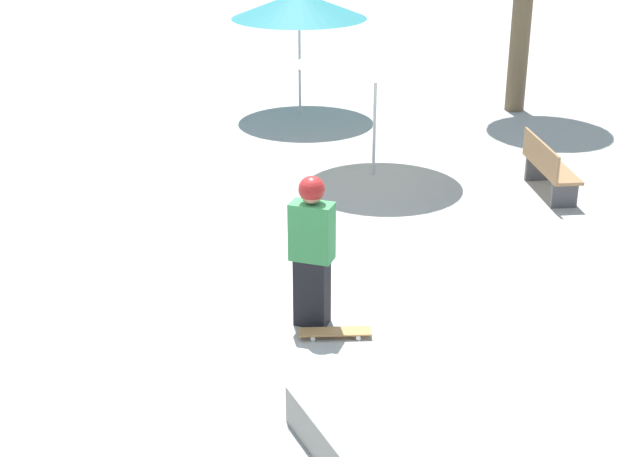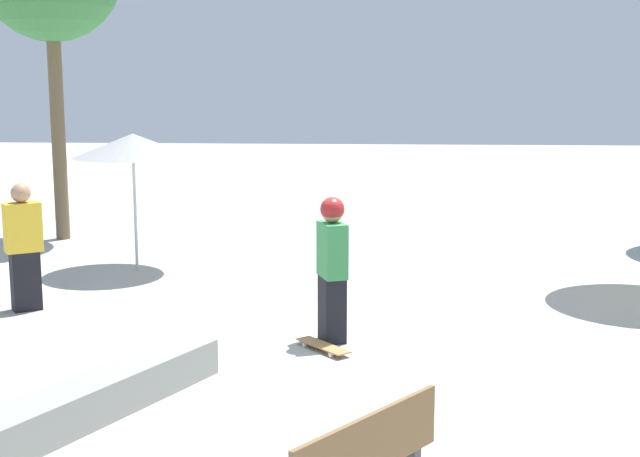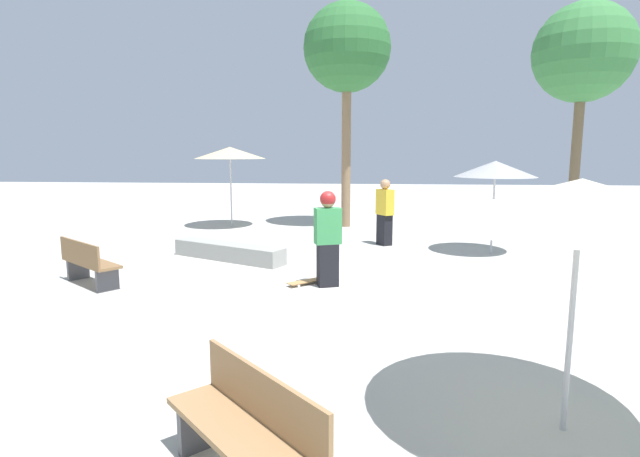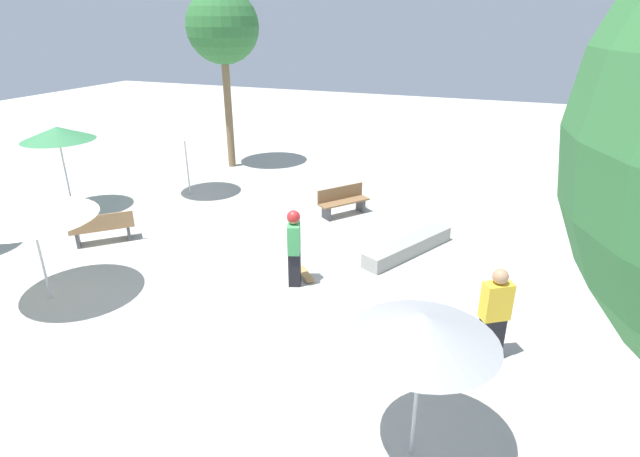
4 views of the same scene
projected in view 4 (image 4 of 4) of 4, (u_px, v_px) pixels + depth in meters
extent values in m
plane|color=#B2AFA8|center=(274.00, 294.00, 10.77)|extent=(60.00, 60.00, 0.00)
cube|color=black|center=(295.00, 268.00, 11.07)|extent=(0.43, 0.37, 0.79)
cube|color=#388C4C|center=(294.00, 238.00, 10.78)|extent=(0.53, 0.40, 0.66)
sphere|color=tan|center=(294.00, 218.00, 10.60)|extent=(0.26, 0.26, 0.26)
sphere|color=maroon|center=(293.00, 217.00, 10.59)|extent=(0.29, 0.29, 0.29)
cube|color=#B7844C|center=(305.00, 274.00, 11.51)|extent=(0.73, 0.68, 0.02)
cylinder|color=silver|center=(298.00, 271.00, 11.71)|extent=(0.06, 0.06, 0.05)
cylinder|color=silver|center=(305.00, 270.00, 11.76)|extent=(0.06, 0.06, 0.05)
cylinder|color=silver|center=(305.00, 281.00, 11.28)|extent=(0.06, 0.06, 0.05)
cylinder|color=silver|center=(312.00, 279.00, 11.34)|extent=(0.06, 0.06, 0.05)
cube|color=gray|center=(408.00, 247.00, 12.56)|extent=(2.85, 1.77, 0.38)
cube|color=#47474C|center=(361.00, 205.00, 15.30)|extent=(0.30, 0.36, 0.40)
cube|color=#47474C|center=(326.00, 213.00, 14.69)|extent=(0.30, 0.36, 0.40)
cube|color=olive|center=(344.00, 202.00, 14.91)|extent=(1.54, 1.31, 0.05)
cube|color=olive|center=(340.00, 193.00, 14.98)|extent=(1.30, 1.00, 0.40)
cube|color=#47474C|center=(78.00, 239.00, 12.97)|extent=(0.34, 0.33, 0.40)
cube|color=#47474C|center=(129.00, 232.00, 13.42)|extent=(0.34, 0.33, 0.40)
cube|color=#9E754C|center=(102.00, 227.00, 13.10)|extent=(1.43, 1.45, 0.05)
cube|color=#9E754C|center=(101.00, 222.00, 12.85)|extent=(1.15, 1.17, 0.40)
cylinder|color=#B7B7BC|center=(417.00, 392.00, 6.46)|extent=(0.05, 0.05, 2.11)
cone|color=#99999E|center=(423.00, 327.00, 6.07)|extent=(1.93, 1.93, 0.38)
cylinder|color=#B7B7BC|center=(65.00, 172.00, 15.03)|extent=(0.05, 0.05, 2.44)
cone|color=#387F4C|center=(57.00, 133.00, 14.58)|extent=(2.07, 2.07, 0.40)
cylinder|color=#B7B7BC|center=(636.00, 217.00, 11.59)|extent=(0.05, 0.05, 2.48)
cylinder|color=#B7B7BC|center=(187.00, 161.00, 16.37)|extent=(0.05, 0.05, 2.32)
cone|color=white|center=(183.00, 128.00, 15.93)|extent=(2.04, 2.04, 0.39)
cylinder|color=#B7B7BC|center=(40.00, 254.00, 10.23)|extent=(0.05, 0.05, 2.10)
cone|color=beige|center=(29.00, 208.00, 9.84)|extent=(2.54, 2.54, 0.38)
cylinder|color=brown|center=(228.00, 105.00, 19.08)|extent=(0.28, 0.28, 4.80)
sphere|color=#2D6B33|center=(222.00, 26.00, 17.98)|extent=(2.64, 2.64, 2.64)
cube|color=black|center=(491.00, 338.00, 8.64)|extent=(0.42, 0.45, 0.81)
cube|color=yellow|center=(496.00, 301.00, 8.35)|extent=(0.48, 0.54, 0.67)
sphere|color=tan|center=(500.00, 276.00, 8.17)|extent=(0.26, 0.26, 0.26)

